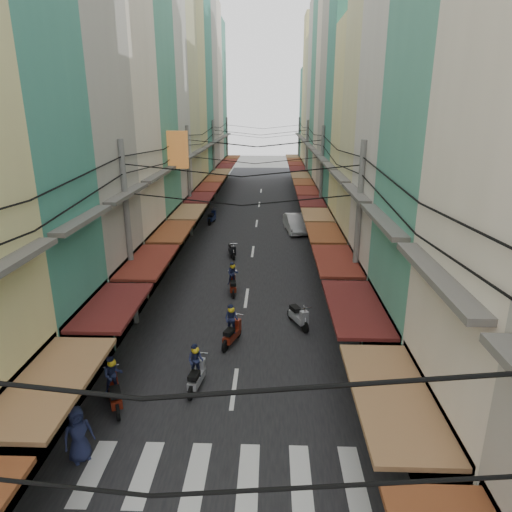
% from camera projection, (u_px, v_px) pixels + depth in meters
% --- Properties ---
extents(ground, '(160.00, 160.00, 0.00)m').
position_uv_depth(ground, '(238.00, 359.00, 17.90)').
color(ground, slate).
rests_on(ground, ground).
extents(road, '(10.00, 80.00, 0.02)m').
position_uv_depth(road, '(256.00, 229.00, 36.91)').
color(road, black).
rests_on(road, ground).
extents(sidewalk_left, '(3.00, 80.00, 0.06)m').
position_uv_depth(sidewalk_left, '(176.00, 229.00, 37.11)').
color(sidewalk_left, gray).
rests_on(sidewalk_left, ground).
extents(sidewalk_right, '(3.00, 80.00, 0.06)m').
position_uv_depth(sidewalk_right, '(336.00, 230.00, 36.69)').
color(sidewalk_right, gray).
rests_on(sidewalk_right, ground).
extents(crosswalk, '(7.55, 2.40, 0.01)m').
position_uv_depth(crosswalk, '(222.00, 475.00, 12.20)').
color(crosswalk, silver).
rests_on(crosswalk, ground).
extents(building_row_left, '(7.80, 67.67, 23.70)m').
position_uv_depth(building_row_left, '(137.00, 102.00, 30.87)').
color(building_row_left, beige).
rests_on(building_row_left, ground).
extents(building_row_right, '(7.80, 68.98, 22.59)m').
position_uv_depth(building_row_right, '(373.00, 107.00, 30.36)').
color(building_row_right, teal).
rests_on(building_row_right, ground).
extents(utility_poles, '(10.20, 66.13, 8.20)m').
position_uv_depth(utility_poles, '(253.00, 152.00, 30.13)').
color(utility_poles, slate).
rests_on(utility_poles, ground).
extents(white_car, '(5.05, 2.51, 1.71)m').
position_uv_depth(white_car, '(295.00, 232.00, 36.28)').
color(white_car, silver).
rests_on(white_car, ground).
extents(bicycle, '(1.74, 1.21, 1.12)m').
position_uv_depth(bicycle, '(447.00, 406.00, 15.06)').
color(bicycle, black).
rests_on(bicycle, ground).
extents(moving_scooters, '(6.73, 27.00, 1.86)m').
position_uv_depth(moving_scooters, '(214.00, 302.00, 21.85)').
color(moving_scooters, black).
rests_on(moving_scooters, ground).
extents(parked_scooters, '(12.67, 13.01, 1.00)m').
position_uv_depth(parked_scooters, '(378.00, 404.00, 14.42)').
color(parked_scooters, black).
rests_on(parked_scooters, ground).
extents(pedestrians, '(12.96, 26.78, 2.14)m').
position_uv_depth(pedestrians, '(143.00, 297.00, 21.16)').
color(pedestrians, '#281F2A').
rests_on(pedestrians, ground).
extents(market_umbrella, '(2.46, 2.46, 2.59)m').
position_uv_depth(market_umbrella, '(466.00, 356.00, 13.69)').
color(market_umbrella, '#B2B2B7').
rests_on(market_umbrella, ground).
extents(traffic_sign, '(0.10, 0.57, 2.61)m').
position_uv_depth(traffic_sign, '(420.00, 368.00, 13.85)').
color(traffic_sign, slate).
rests_on(traffic_sign, ground).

